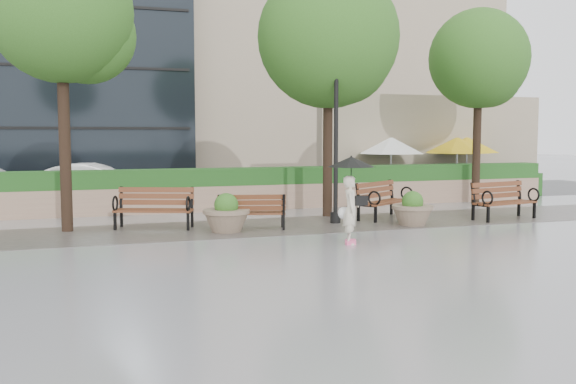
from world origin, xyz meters
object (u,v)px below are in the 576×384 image
object	(u,v)px
bench_1	(154,217)
pedestrian	(351,191)
bench_2	(251,219)
car_right	(94,185)
lamppost	(336,149)
bench_3	(384,208)
planter_left	(226,217)
planter_right	(412,212)
bench_4	(504,208)

from	to	relation	value
bench_1	pedestrian	bearing A→B (deg)	-21.94
bench_2	car_right	size ratio (longest dim) A/B	0.42
bench_1	lamppost	world-z (taller)	lamppost
bench_3	car_right	world-z (taller)	car_right
bench_1	planter_left	xyz separation A→B (m)	(1.64, -1.11, 0.07)
bench_1	planter_right	xyz separation A→B (m)	(6.64, -1.57, 0.05)
bench_1	lamppost	bearing A→B (deg)	14.87
planter_left	planter_right	xyz separation A→B (m)	(4.99, -0.46, -0.02)
bench_2	pedestrian	world-z (taller)	pedestrian
bench_2	lamppost	distance (m)	3.07
bench_1	car_right	bearing A→B (deg)	122.71
planter_left	car_right	distance (m)	7.85
bench_2	bench_4	size ratio (longest dim) A/B	0.87
bench_3	planter_left	distance (m)	4.99
bench_1	bench_3	world-z (taller)	bench_3
planter_left	bench_2	bearing A→B (deg)	16.44
bench_3	planter_right	size ratio (longest dim) A/B	1.88
car_right	pedestrian	size ratio (longest dim) A/B	2.25
bench_3	car_right	size ratio (longest dim) A/B	0.47
bench_1	bench_4	xyz separation A→B (m)	(9.72, -1.37, 0.00)
bench_1	lamppost	size ratio (longest dim) A/B	0.46
car_right	lamppost	bearing A→B (deg)	-123.01
bench_2	bench_4	world-z (taller)	bench_4
bench_1	pedestrian	world-z (taller)	pedestrian
bench_3	bench_2	bearing A→B (deg)	157.95
bench_2	lamppost	xyz separation A→B (m)	(2.49, 0.37, 1.75)
bench_3	pedestrian	bearing A→B (deg)	-159.65
bench_2	pedestrian	bearing A→B (deg)	133.62
bench_1	bench_4	bearing A→B (deg)	13.09
planter_right	lamppost	size ratio (longest dim) A/B	0.24
car_right	pedestrian	world-z (taller)	pedestrian
bench_1	bench_3	bearing A→B (deg)	20.21
bench_4	planter_left	size ratio (longest dim) A/B	1.79
planter_left	lamppost	size ratio (longest dim) A/B	0.26
bench_2	car_right	distance (m)	7.95
bench_3	planter_right	bearing A→B (deg)	-118.82
bench_4	car_right	distance (m)	13.32
bench_2	bench_3	xyz separation A→B (m)	(4.18, 0.80, 0.04)
bench_3	lamppost	distance (m)	2.44
bench_3	lamppost	world-z (taller)	lamppost
bench_4	planter_left	xyz separation A→B (m)	(-8.07, 0.26, 0.07)
bench_1	planter_right	distance (m)	6.82
planter_right	lamppost	xyz separation A→B (m)	(-1.79, 1.04, 1.66)
bench_3	bench_4	xyz separation A→B (m)	(3.18, -1.27, 0.00)
bench_1	bench_3	distance (m)	6.54
pedestrian	car_right	bearing A→B (deg)	51.72
car_right	pedestrian	bearing A→B (deg)	-137.63
bench_2	bench_3	bearing A→B (deg)	-154.97
lamppost	car_right	xyz separation A→B (m)	(-6.11, 6.70, -1.31)
bench_2	planter_left	distance (m)	0.75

